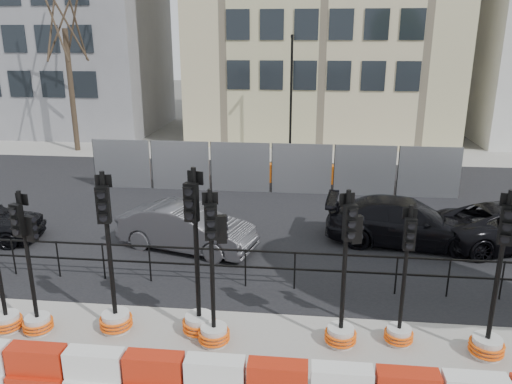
# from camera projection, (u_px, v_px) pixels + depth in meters

# --- Properties ---
(ground) EXTENTS (120.00, 120.00, 0.00)m
(ground) POSITION_uv_depth(u_px,v_px,m) (239.00, 313.00, 11.18)
(ground) COLOR #51514C
(ground) RESTS_ON ground
(road) EXTENTS (40.00, 14.00, 0.03)m
(road) POSITION_uv_depth(u_px,v_px,m) (266.00, 209.00, 17.82)
(road) COLOR black
(road) RESTS_ON ground
(sidewalk_far) EXTENTS (40.00, 4.00, 0.02)m
(sidewalk_far) POSITION_uv_depth(u_px,v_px,m) (281.00, 153.00, 26.36)
(sidewalk_far) COLOR gray
(sidewalk_far) RESTS_ON ground
(building_grey) EXTENTS (11.00, 9.06, 14.00)m
(building_grey) POSITION_uv_depth(u_px,v_px,m) (66.00, 18.00, 31.37)
(building_grey) COLOR gray
(building_grey) RESTS_ON ground
(kerb_railing) EXTENTS (18.00, 0.04, 1.00)m
(kerb_railing) POSITION_uv_depth(u_px,v_px,m) (245.00, 262.00, 12.11)
(kerb_railing) COLOR black
(kerb_railing) RESTS_ON ground
(heras_fencing) EXTENTS (14.33, 1.72, 2.00)m
(heras_fencing) POSITION_uv_depth(u_px,v_px,m) (286.00, 172.00, 20.29)
(heras_fencing) COLOR gray
(heras_fencing) RESTS_ON ground
(lamp_post_far) EXTENTS (0.12, 0.56, 6.00)m
(lamp_post_far) POSITION_uv_depth(u_px,v_px,m) (291.00, 94.00, 24.38)
(lamp_post_far) COLOR black
(lamp_post_far) RESTS_ON ground
(tree_bare_far) EXTENTS (2.00, 2.00, 9.00)m
(tree_bare_far) POSITION_uv_depth(u_px,v_px,m) (64.00, 21.00, 25.02)
(tree_bare_far) COLOR #473828
(tree_bare_far) RESTS_ON ground
(barrier_row) EXTENTS (15.70, 0.50, 0.80)m
(barrier_row) POSITION_uv_depth(u_px,v_px,m) (215.00, 381.00, 8.42)
(barrier_row) COLOR red
(barrier_row) RESTS_ON ground
(traffic_signal_a) EXTENTS (0.62, 0.62, 3.15)m
(traffic_signal_a) POSITION_uv_depth(u_px,v_px,m) (3.00, 303.00, 10.30)
(traffic_signal_a) COLOR silver
(traffic_signal_a) RESTS_ON ground
(traffic_signal_b) EXTENTS (0.61, 0.61, 3.11)m
(traffic_signal_b) POSITION_uv_depth(u_px,v_px,m) (35.00, 301.00, 10.20)
(traffic_signal_b) COLOR silver
(traffic_signal_b) RESTS_ON ground
(traffic_signal_c) EXTENTS (0.68, 0.68, 3.47)m
(traffic_signal_c) POSITION_uv_depth(u_px,v_px,m) (114.00, 301.00, 10.28)
(traffic_signal_c) COLOR silver
(traffic_signal_c) RESTS_ON ground
(traffic_signal_d) EXTENTS (0.64, 0.64, 3.26)m
(traffic_signal_d) POSITION_uv_depth(u_px,v_px,m) (214.00, 310.00, 9.81)
(traffic_signal_d) COLOR silver
(traffic_signal_d) RESTS_ON ground
(traffic_signal_e) EXTENTS (0.71, 0.71, 3.58)m
(traffic_signal_e) POSITION_uv_depth(u_px,v_px,m) (198.00, 303.00, 10.16)
(traffic_signal_e) COLOR silver
(traffic_signal_e) RESTS_ON ground
(traffic_signal_f) EXTENTS (0.64, 0.64, 3.26)m
(traffic_signal_f) POSITION_uv_depth(u_px,v_px,m) (343.00, 311.00, 9.79)
(traffic_signal_f) COLOR silver
(traffic_signal_f) RESTS_ON ground
(traffic_signal_g) EXTENTS (0.58, 0.58, 2.95)m
(traffic_signal_g) POSITION_uv_depth(u_px,v_px,m) (400.00, 317.00, 9.88)
(traffic_signal_g) COLOR silver
(traffic_signal_g) RESTS_ON ground
(traffic_signal_h) EXTENTS (0.66, 0.66, 3.37)m
(traffic_signal_h) POSITION_uv_depth(u_px,v_px,m) (490.00, 325.00, 9.44)
(traffic_signal_h) COLOR silver
(traffic_signal_h) RESTS_ON ground
(car_b) EXTENTS (3.41, 4.70, 1.32)m
(car_b) POSITION_uv_depth(u_px,v_px,m) (187.00, 228.00, 14.35)
(car_b) COLOR #414145
(car_b) RESTS_ON ground
(car_c) EXTENTS (2.97, 5.11, 1.35)m
(car_c) POSITION_uv_depth(u_px,v_px,m) (405.00, 222.00, 14.72)
(car_c) COLOR black
(car_c) RESTS_ON ground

